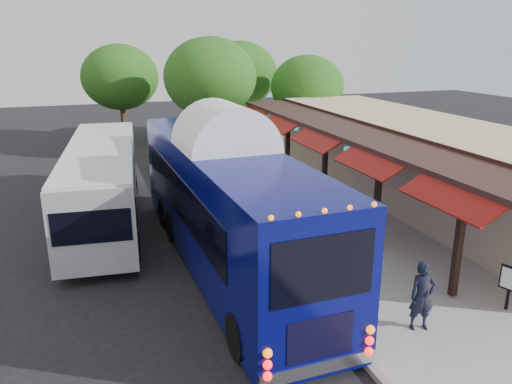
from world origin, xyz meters
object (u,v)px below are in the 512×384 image
object	(u,v)px
ped_c	(221,168)
ped_d	(235,158)
ped_a	(422,296)
ped_b	(335,237)
sign_board	(510,281)
coach_bus	(226,199)
city_bus	(103,180)

from	to	relation	value
ped_c	ped_d	world-z (taller)	ped_d
ped_a	ped_b	xyz separation A→B (m)	(-0.19, 4.19, -0.04)
ped_a	ped_c	bearing A→B (deg)	106.98
ped_c	sign_board	bearing A→B (deg)	89.12
coach_bus	ped_d	world-z (taller)	coach_bus
coach_bus	ped_d	size ratio (longest dim) A/B	6.69
coach_bus	ped_a	distance (m)	6.51
ped_d	ped_a	bearing A→B (deg)	107.13
ped_b	sign_board	distance (m)	5.11
ped_c	ped_b	bearing A→B (deg)	79.48
ped_b	ped_d	size ratio (longest dim) A/B	0.86
city_bus	ped_a	xyz separation A→B (m)	(6.92, -10.82, -0.66)
city_bus	ped_d	distance (m)	7.93
ped_c	ped_d	distance (m)	1.46
city_bus	ped_b	distance (m)	9.47
coach_bus	ped_c	xyz separation A→B (m)	(2.14, 8.62, -1.28)
ped_a	ped_c	xyz separation A→B (m)	(-1.27, 14.04, -0.08)
city_bus	ped_d	bearing A→B (deg)	37.86
city_bus	ped_c	size ratio (longest dim) A/B	7.27
ped_a	sign_board	world-z (taller)	ped_a
ped_c	ped_d	xyz separation A→B (m)	(1.03, 1.02, 0.18)
city_bus	ped_c	distance (m)	6.55
city_bus	ped_a	bearing A→B (deg)	-51.91
coach_bus	ped_a	size ratio (longest dim) A/B	7.39
coach_bus	city_bus	xyz separation A→B (m)	(-3.51, 5.40, -0.53)
city_bus	sign_board	world-z (taller)	city_bus
city_bus	ped_b	world-z (taller)	city_bus
coach_bus	city_bus	size ratio (longest dim) A/B	1.12
ped_b	ped_d	world-z (taller)	ped_d
coach_bus	ped_d	bearing A→B (deg)	70.17
city_bus	ped_b	xyz separation A→B (m)	(6.73, -6.62, -0.70)
sign_board	ped_c	bearing A→B (deg)	85.29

